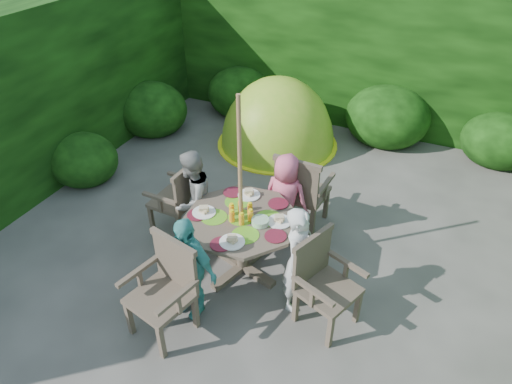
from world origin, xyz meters
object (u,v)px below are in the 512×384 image
at_px(garden_chair_front, 166,288).
at_px(child_left, 193,199).
at_px(child_right, 299,260).
at_px(garden_chair_back, 301,191).
at_px(child_front, 188,267).
at_px(patio_table, 242,226).
at_px(child_back, 286,198).
at_px(garden_chair_left, 179,197).
at_px(garden_chair_right, 323,281).
at_px(parasol_pole, 241,192).
at_px(dome_tent, 277,144).

relative_size(garden_chair_front, child_left, 0.79).
bearing_deg(child_right, garden_chair_back, 24.87).
bearing_deg(child_left, child_front, 28.17).
relative_size(patio_table, child_back, 1.38).
height_order(child_left, child_front, child_left).
xyz_separation_m(patio_table, garden_chair_left, (-1.05, 0.34, -0.13)).
bearing_deg(child_left, garden_chair_right, 73.41).
xyz_separation_m(garden_chair_back, garden_chair_front, (-0.66, -2.08, -0.03)).
height_order(patio_table, garden_chair_front, garden_chair_front).
xyz_separation_m(garden_chair_back, child_right, (0.43, -1.27, 0.06)).
height_order(parasol_pole, garden_chair_front, parasol_pole).
height_order(parasol_pole, garden_chair_left, parasol_pole).
xyz_separation_m(garden_chair_left, garden_chair_back, (1.38, 0.69, 0.05)).
height_order(garden_chair_right, child_front, child_front).
xyz_separation_m(garden_chair_front, child_left, (-0.44, 1.28, 0.10)).
distance_m(patio_table, garden_chair_back, 1.09).
relative_size(parasol_pole, dome_tent, 0.93).
distance_m(garden_chair_front, child_back, 1.89).
bearing_deg(child_left, child_right, 73.17).
relative_size(patio_table, child_right, 1.31).
bearing_deg(child_back, dome_tent, -61.93).
bearing_deg(child_left, garden_chair_front, 19.24).
xyz_separation_m(child_back, child_front, (-0.47, -1.53, 0.01)).
bearing_deg(garden_chair_left, patio_table, 74.93).
distance_m(parasol_pole, garden_chair_right, 1.24).
bearing_deg(garden_chair_left, child_left, 72.00).
relative_size(garden_chair_right, child_left, 0.76).
distance_m(parasol_pole, garden_chair_left, 1.25).
height_order(garden_chair_front, dome_tent, dome_tent).
height_order(child_left, dome_tent, child_left).
xyz_separation_m(child_right, child_back, (-0.53, 1.00, -0.03)).
bearing_deg(garden_chair_back, parasol_pole, 75.90).
xyz_separation_m(garden_chair_left, child_back, (1.28, 0.42, 0.09)).
relative_size(child_left, child_front, 1.05).
bearing_deg(child_right, child_front, 124.28).
bearing_deg(child_right, child_back, 34.28).
xyz_separation_m(garden_chair_left, garden_chair_front, (0.72, -1.38, 0.03)).
relative_size(patio_table, child_front, 1.35).
bearing_deg(garden_chair_right, dome_tent, 50.92).
bearing_deg(dome_tent, parasol_pole, -63.35).
xyz_separation_m(garden_chair_left, child_front, (0.81, -1.11, 0.10)).
distance_m(garden_chair_right, garden_chair_back, 1.52).
bearing_deg(garden_chair_front, dome_tent, 109.96).
height_order(garden_chair_right, child_right, child_right).
height_order(garden_chair_back, child_left, child_left).
bearing_deg(dome_tent, garden_chair_left, -83.66).
height_order(garden_chair_back, child_front, child_front).
distance_m(patio_table, child_front, 0.80).
distance_m(garden_chair_back, garden_chair_front, 2.18).
xyz_separation_m(parasol_pole, dome_tent, (-0.77, 3.00, -1.10)).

